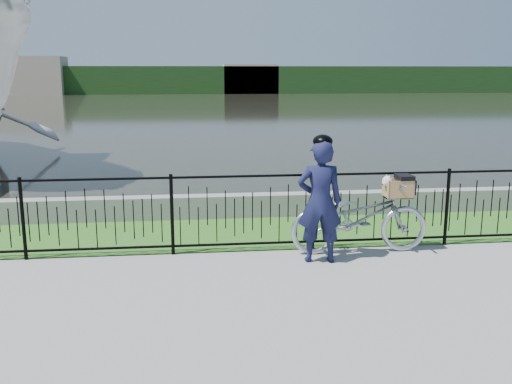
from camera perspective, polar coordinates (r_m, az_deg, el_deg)
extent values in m
plane|color=gray|center=(6.70, 0.05, -10.21)|extent=(120.00, 120.00, 0.00)
cube|color=#326720|center=(9.15, -1.81, -4.04)|extent=(60.00, 2.00, 0.01)
plane|color=#27271E|center=(39.25, -5.51, 8.30)|extent=(120.00, 120.00, 0.00)
cube|color=gray|center=(10.06, -2.29, -1.40)|extent=(60.00, 0.30, 0.40)
cube|color=#1E3F18|center=(66.17, -5.99, 11.10)|extent=(120.00, 6.00, 3.00)
cube|color=#A29482|center=(66.45, -21.98, 10.74)|extent=(8.00, 4.00, 4.00)
cube|color=#A29482|center=(65.02, -0.58, 11.23)|extent=(6.00, 3.00, 3.20)
imported|color=#B1B5BE|center=(8.17, 10.30, -2.50)|extent=(1.96, 0.68, 1.03)
cube|color=black|center=(8.28, 13.99, -0.49)|extent=(0.38, 0.18, 0.02)
cube|color=#A1784A|center=(8.28, 13.99, -0.44)|extent=(0.37, 0.29, 0.01)
cube|color=#A1784A|center=(8.38, 13.72, 0.57)|extent=(0.37, 0.02, 0.26)
cube|color=#A1784A|center=(8.13, 14.37, 0.19)|extent=(0.37, 0.02, 0.26)
cube|color=#A1784A|center=(8.31, 15.19, 0.41)|extent=(0.01, 0.29, 0.26)
cube|color=#A1784A|center=(8.19, 12.87, 0.35)|extent=(0.02, 0.29, 0.26)
cube|color=black|center=(8.25, 14.63, 1.47)|extent=(0.20, 0.30, 0.06)
cube|color=black|center=(8.32, 15.31, 0.58)|extent=(0.02, 0.30, 0.20)
ellipsoid|color=silver|center=(8.24, 13.91, 0.39)|extent=(0.31, 0.22, 0.20)
sphere|color=silver|center=(8.16, 13.03, 1.07)|extent=(0.15, 0.15, 0.15)
sphere|color=silver|center=(8.13, 12.73, 0.83)|extent=(0.07, 0.07, 0.07)
sphere|color=black|center=(8.11, 12.59, 0.78)|extent=(0.02, 0.02, 0.02)
cone|color=olive|center=(8.20, 12.91, 1.56)|extent=(0.06, 0.08, 0.08)
cone|color=olive|center=(8.11, 13.28, 1.44)|extent=(0.06, 0.08, 0.08)
imported|color=#15173A|center=(7.64, 6.39, -0.98)|extent=(0.63, 0.43, 1.65)
ellipsoid|color=black|center=(7.50, 6.54, 5.02)|extent=(0.26, 0.29, 0.18)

